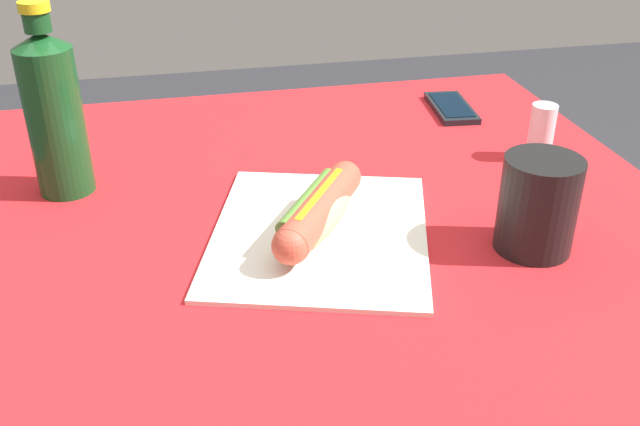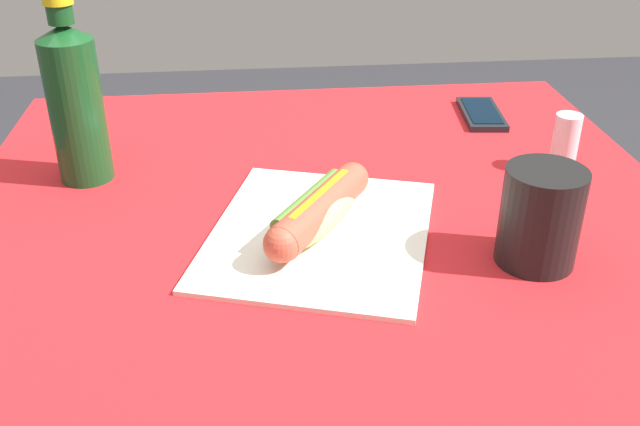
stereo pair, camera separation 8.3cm
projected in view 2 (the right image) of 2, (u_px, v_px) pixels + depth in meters
dining_table at (327, 320)px, 0.95m from camera, size 0.97×0.92×0.76m
paper_wrapper at (320, 233)px, 0.85m from camera, size 0.36×0.33×0.01m
hot_dog at (319, 210)px, 0.83m from camera, size 0.19×0.14×0.05m
cell_phone at (481, 114)px, 1.18m from camera, size 0.14×0.07×0.01m
soda_bottle at (75, 101)px, 0.93m from camera, size 0.07×0.07×0.25m
drinking_cup at (540, 217)px, 0.77m from camera, size 0.09×0.09×0.11m
salt_shaker at (565, 143)px, 0.99m from camera, size 0.04×0.04×0.08m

